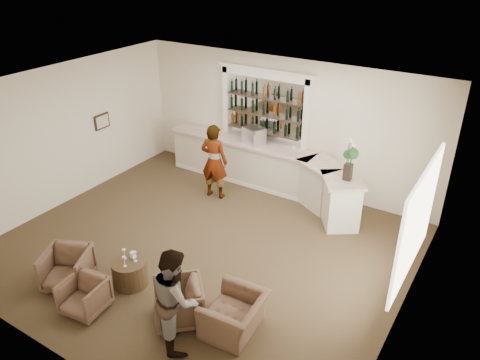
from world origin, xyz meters
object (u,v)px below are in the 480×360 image
Objects in this scene: sommelier at (214,161)px; espresso_machine at (254,136)px; armchair_left at (67,268)px; bar_counter at (267,168)px; guest at (176,298)px; armchair_center at (84,296)px; armchair_right at (179,303)px; armchair_far at (234,315)px; flower_vase at (350,156)px; cocktail_table at (130,273)px.

espresso_machine is (0.48, 1.08, 0.41)m from sommelier.
espresso_machine reaches higher than armchair_left.
bar_counter is 3.28× the size of guest.
bar_counter is 5.60m from armchair_center.
guest reaches higher than armchair_center.
armchair_right is 0.96m from armchair_far.
cocktail_table is at bearing -122.49° from flower_vase.
armchair_center is 2.60m from armchair_far.
armchair_center is at bearing -72.77° from armchair_far.
flower_vase is (2.58, 4.05, 1.43)m from cocktail_table.
flower_vase is (2.30, -0.60, 1.11)m from bar_counter.
armchair_far is at bearing -66.65° from bar_counter.
bar_counter is 7.03× the size of armchair_right.
sommelier is 3.87× the size of espresso_machine.
flower_vase reaches higher than armchair_far.
bar_counter is 5.41m from armchair_left.
armchair_left is 0.80× the size of armchair_far.
guest is at bearing -101.41° from flower_vase.
armchair_left is at bearing -103.20° from bar_counter.
guest is 1.73× the size of armchair_far.
guest is at bearing -75.56° from bar_counter.
bar_counter is at bearing -161.37° from armchair_far.
flower_vase is at bearing -57.12° from guest.
flower_vase reaches higher than guest.
cocktail_table is 0.80× the size of armchair_right.
armchair_right is at bearing -10.49° from cocktail_table.
cocktail_table is 4.84m from espresso_machine.
sommelier is at bearing 99.71° from cocktail_table.
sommelier reaches higher than espresso_machine.
cocktail_table is 1.14m from armchair_left.
espresso_machine is (-1.78, 5.33, 0.48)m from guest.
armchair_left is 6.00m from flower_vase.
armchair_right is (2.31, 0.37, 0.00)m from armchair_left.
flower_vase is at bearing 7.36° from espresso_machine.
flower_vase is at bearing -14.58° from bar_counter.
sommelier is at bearing -92.67° from espresso_machine.
sommelier is (-0.62, 3.62, 0.70)m from cocktail_table.
armchair_far is at bearing 64.01° from armchair_right.
armchair_left reaches higher than armchair_center.
cocktail_table is 2.27m from armchair_far.
guest is at bearing -48.71° from armchair_far.
cocktail_table is 0.37× the size of guest.
armchair_right is 1.67× the size of espresso_machine.
sommelier is at bearing 163.61° from armchair_right.
guest reaches higher than armchair_right.
espresso_machine is at bearing -121.70° from sommelier.
armchair_left is at bearing -147.05° from cocktail_table.
armchair_right reaches higher than armchair_left.
sommelier is at bearing -17.73° from guest.
sommelier reaches higher than bar_counter.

